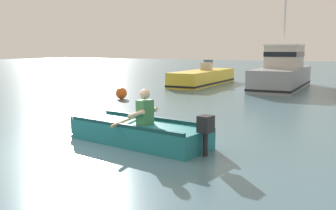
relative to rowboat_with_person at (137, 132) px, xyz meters
name	(u,v)px	position (x,y,z in m)	size (l,w,h in m)	color
ground_plane	(73,149)	(-0.84, -1.09, -0.25)	(120.00, 120.00, 0.00)	slate
rowboat_with_person	(137,132)	(0.00, 0.00, 0.00)	(3.73, 1.97, 1.19)	#1E727A
moored_boat_yellow	(203,78)	(-4.52, 13.11, 0.13)	(1.94, 6.32, 1.39)	gold
moored_boat_grey	(283,72)	(-0.14, 13.24, 0.59)	(2.36, 6.54, 4.80)	gray
mooring_buoy	(121,93)	(-4.79, 5.80, -0.02)	(0.46, 0.46, 0.46)	#E55919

